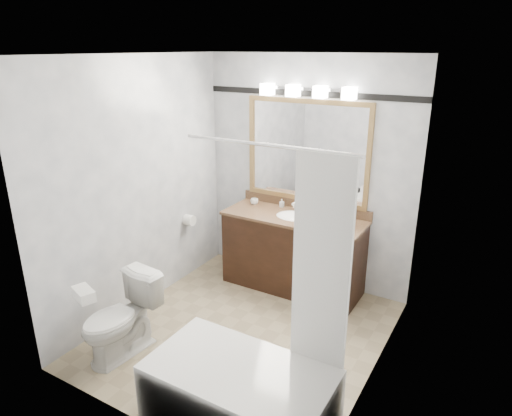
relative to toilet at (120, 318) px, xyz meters
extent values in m
cube|color=gray|center=(0.76, 0.80, -0.36)|extent=(2.40, 2.60, 0.01)
cube|color=white|center=(0.76, 0.80, 2.15)|extent=(2.40, 2.60, 0.01)
cube|color=silver|center=(0.76, 2.10, 0.89)|extent=(2.40, 0.01, 2.50)
cube|color=silver|center=(0.76, -0.51, 0.89)|extent=(2.40, 0.01, 2.50)
cube|color=silver|center=(-0.45, 0.80, 0.89)|extent=(0.01, 2.60, 2.50)
cube|color=silver|center=(1.96, 0.80, 0.89)|extent=(0.01, 2.60, 2.50)
cube|color=black|center=(0.76, 1.81, 0.05)|extent=(1.50, 0.55, 0.82)
cube|color=#8A6241|center=(0.76, 1.81, 0.48)|extent=(1.53, 0.58, 0.03)
cube|color=#8A6241|center=(0.76, 2.08, 0.54)|extent=(1.53, 0.03, 0.10)
ellipsoid|color=white|center=(0.76, 1.81, 0.46)|extent=(0.44, 0.34, 0.14)
cube|color=#A47F4A|center=(0.76, 2.08, 1.67)|extent=(1.40, 0.04, 0.05)
cube|color=#A47F4A|center=(0.76, 2.08, 0.62)|extent=(1.40, 0.04, 0.05)
cube|color=#A47F4A|center=(0.08, 2.08, 1.14)|extent=(0.05, 0.04, 1.00)
cube|color=#A47F4A|center=(1.43, 2.08, 1.14)|extent=(0.05, 0.04, 1.00)
cube|color=white|center=(0.76, 2.08, 1.14)|extent=(1.30, 0.01, 1.00)
cube|color=silver|center=(0.76, 2.07, 1.79)|extent=(0.90, 0.05, 0.03)
cube|color=white|center=(0.31, 2.02, 1.77)|extent=(0.12, 0.12, 0.12)
cube|color=white|center=(0.61, 2.02, 1.77)|extent=(0.12, 0.12, 0.12)
cube|color=white|center=(0.91, 2.02, 1.77)|extent=(0.12, 0.12, 0.12)
cube|color=white|center=(1.21, 2.02, 1.77)|extent=(0.12, 0.12, 0.12)
cube|color=black|center=(0.76, 2.09, 1.74)|extent=(2.40, 0.01, 0.06)
cube|color=white|center=(1.29, -0.12, -0.13)|extent=(1.30, 0.72, 0.45)
cylinder|color=silver|center=(1.29, 0.26, 1.59)|extent=(1.30, 0.02, 0.02)
cube|color=white|center=(1.71, 0.25, 0.82)|extent=(0.40, 0.04, 1.55)
cylinder|color=white|center=(-0.38, 1.46, 0.34)|extent=(0.11, 0.12, 0.12)
imported|color=white|center=(0.00, 0.00, 0.00)|extent=(0.47, 0.74, 0.72)
cube|color=white|center=(0.00, -0.32, 0.40)|extent=(0.24, 0.18, 0.09)
cylinder|color=black|center=(1.21, 1.80, 0.50)|extent=(0.17, 0.17, 0.02)
cylinder|color=black|center=(1.20, 1.86, 0.62)|extent=(0.14, 0.14, 0.25)
sphere|color=black|center=(1.20, 1.86, 0.75)|extent=(0.15, 0.15, 0.15)
cube|color=black|center=(1.22, 1.78, 0.71)|extent=(0.11, 0.11, 0.05)
cylinder|color=silver|center=(1.22, 1.78, 0.53)|extent=(0.06, 0.06, 0.06)
imported|color=white|center=(0.20, 1.93, 0.53)|extent=(0.10, 0.10, 0.07)
imported|color=white|center=(0.51, 2.01, 0.54)|extent=(0.05, 0.05, 0.09)
cube|color=beige|center=(0.85, 1.93, 0.50)|extent=(0.07, 0.05, 0.02)
camera|label=1|loc=(2.70, -2.31, 2.20)|focal=32.00mm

